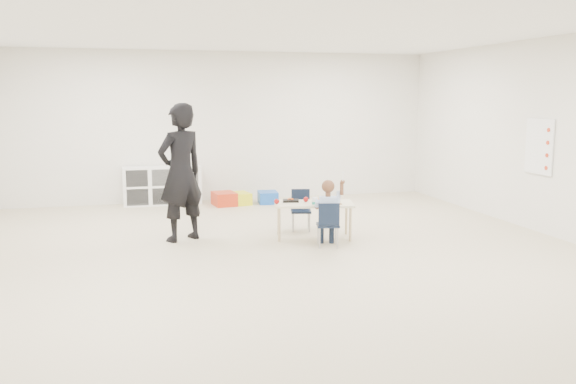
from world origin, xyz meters
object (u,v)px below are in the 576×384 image
object	(u,v)px
cubby_shelf	(162,185)
chair_near	(328,224)
adult	(181,173)
child	(328,211)
table	(314,220)

from	to	relation	value
cubby_shelf	chair_near	bearing A→B (deg)	-63.05
cubby_shelf	adult	size ratio (longest dim) A/B	0.74
chair_near	adult	xyz separation A→B (m)	(-1.83, 0.85, 0.64)
child	adult	world-z (taller)	adult
cubby_shelf	adult	distance (m)	3.01
chair_near	cubby_shelf	bearing A→B (deg)	129.70
table	adult	size ratio (longest dim) A/B	0.63
table	cubby_shelf	world-z (taller)	cubby_shelf
chair_near	child	distance (m)	0.17
chair_near	adult	distance (m)	2.12
cubby_shelf	adult	xyz separation A→B (m)	(0.10, -2.94, 0.59)
chair_near	adult	bearing A→B (deg)	167.89
table	child	size ratio (longest dim) A/B	1.25
table	adult	bearing A→B (deg)	-177.81
adult	child	bearing A→B (deg)	125.56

